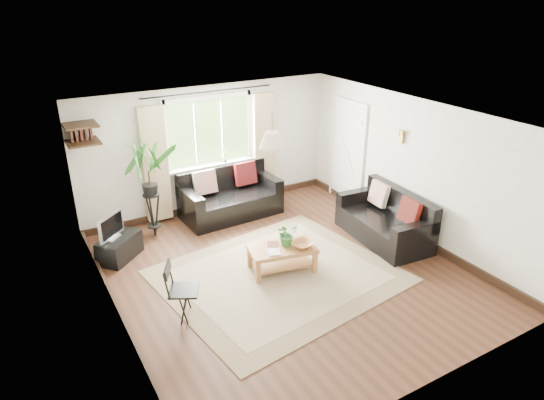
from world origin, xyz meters
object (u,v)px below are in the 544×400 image
sofa_back (231,194)px  tv_stand (120,247)px  sofa_right (384,218)px  coffee_table (282,259)px  palm_stand (151,191)px  folding_chair (184,291)px

sofa_back → tv_stand: 2.32m
sofa_right → coffee_table: bearing=-85.8°
sofa_right → coffee_table: (-2.03, 0.01, -0.20)m
sofa_right → palm_stand: (-3.37, 2.11, 0.45)m
coffee_table → palm_stand: bearing=122.4°
coffee_table → folding_chair: bearing=-168.6°
folding_chair → tv_stand: bearing=38.4°
sofa_back → palm_stand: size_ratio=1.07×
palm_stand → sofa_back: bearing=2.7°
sofa_back → tv_stand: bearing=-168.1°
sofa_right → folding_chair: size_ratio=2.16×
coffee_table → tv_stand: 2.62m
sofa_back → coffee_table: 2.19m
coffee_table → sofa_back: bearing=85.2°
sofa_back → sofa_right: (1.85, -2.18, -0.02)m
coffee_table → sofa_right: bearing=-0.2°
palm_stand → coffee_table: bearing=-57.6°
coffee_table → palm_stand: 2.57m
sofa_right → tv_stand: bearing=-107.2°
folding_chair → palm_stand: bearing=19.4°
coffee_table → tv_stand: (-2.06, 1.61, -0.01)m
coffee_table → folding_chair: folding_chair is taller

